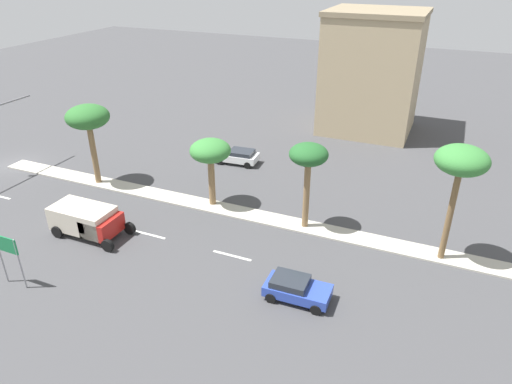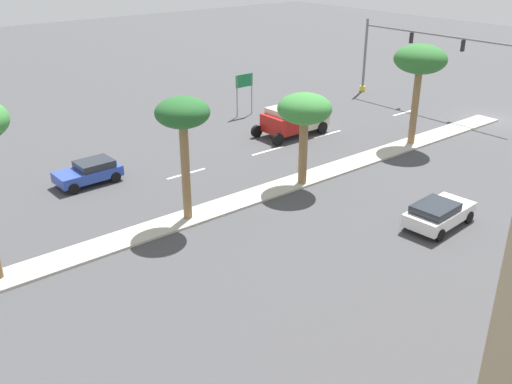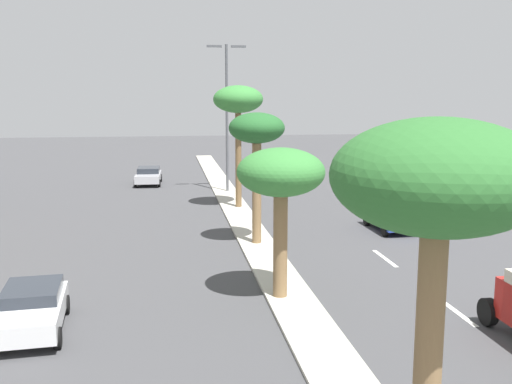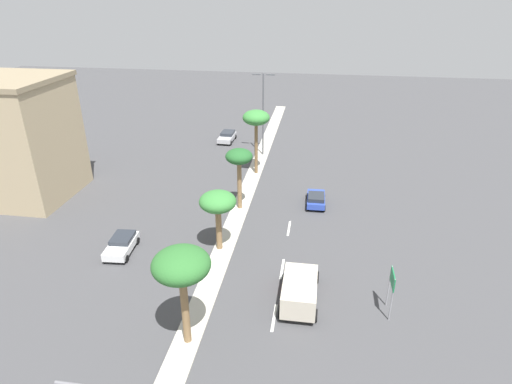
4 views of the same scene
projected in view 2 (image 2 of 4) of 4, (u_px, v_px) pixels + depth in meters
ground_plane at (207, 213)px, 30.69m from camera, size 160.00×160.00×0.00m
median_curb at (63, 260)px, 26.10m from camera, size 1.80×71.85×0.12m
lane_stripe_far at (404, 113)px, 48.23m from camera, size 0.20×2.80×0.01m
lane_stripe_front at (327, 134)px, 42.95m from camera, size 0.20×2.80×0.01m
lane_stripe_left at (268, 151)px, 39.59m from camera, size 0.20×2.80×0.01m
lane_stripe_right at (186, 174)px, 35.76m from camera, size 0.20×2.80×0.01m
traffic_signal_gantry at (398, 52)px, 50.66m from camera, size 15.38×0.53×6.80m
directional_road_sign at (244, 85)px, 46.53m from camera, size 0.10×1.70×3.45m
palm_tree_far at (420, 61)px, 38.51m from camera, size 3.59×3.59×6.95m
palm_tree_outboard at (304, 111)px, 32.38m from camera, size 3.16×3.16×5.45m
palm_tree_leading at (183, 118)px, 27.71m from camera, size 2.73×2.73×6.46m
sedan_white_inboard at (438, 213)px, 28.98m from camera, size 2.30×4.21×1.35m
sedan_blue_right at (89, 172)px, 34.13m from camera, size 2.06×3.87×1.35m
box_truck at (293, 119)px, 42.45m from camera, size 2.70×5.67×2.14m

